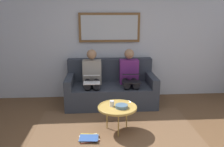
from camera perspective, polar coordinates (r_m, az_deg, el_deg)
name	(u,v)px	position (r m, az deg, el deg)	size (l,w,h in m)	color
wall_rear	(109,39)	(5.06, -0.69, 8.63)	(6.00, 0.12, 2.60)	#B7BCC6
area_rug	(116,132)	(3.76, 0.89, -14.41)	(2.60, 1.80, 0.01)	brown
couch	(111,89)	(4.80, -0.33, -3.78)	(1.81, 0.90, 0.90)	#2D333D
framed_mirror	(109,28)	(4.95, -0.63, 11.39)	(1.30, 0.05, 0.61)	brown
coffee_table	(117,107)	(3.64, 1.35, -8.47)	(0.62, 0.62, 0.43)	tan
cup	(112,104)	(3.63, -0.03, -7.50)	(0.07, 0.07, 0.09)	silver
bowl	(122,106)	(3.58, 2.41, -8.18)	(0.19, 0.19, 0.05)	slate
person_left	(129,76)	(4.69, 4.38, -0.51)	(0.38, 0.58, 1.14)	#66236B
laptop_black	(131,78)	(4.46, 4.81, -1.07)	(0.34, 0.36, 0.16)	black
person_right	(92,76)	(4.64, -5.00, -0.68)	(0.38, 0.58, 1.14)	gray
laptop_white	(92,79)	(4.40, -5.06, -1.27)	(0.31, 0.35, 0.15)	white
magazine_stack	(89,138)	(3.59, -5.75, -15.70)	(0.32, 0.27, 0.04)	red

